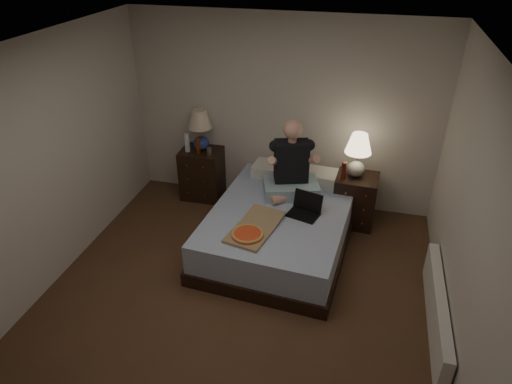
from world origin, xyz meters
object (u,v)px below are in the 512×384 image
(laptop, at_px, (304,207))
(pizza_box, at_px, (248,235))
(nightstand_left, at_px, (203,173))
(beer_bottle_right, at_px, (344,171))
(person, at_px, (292,159))
(bed, at_px, (280,228))
(nightstand_right, at_px, (355,200))
(beer_bottle_left, at_px, (198,146))
(lamp_right, at_px, (357,155))
(radiator, at_px, (437,310))
(water_bottle, at_px, (187,143))
(soda_can, at_px, (209,151))
(lamp_left, at_px, (200,130))

(laptop, height_order, pizza_box, laptop)
(nightstand_left, distance_m, laptop, 1.85)
(beer_bottle_right, xyz_separation_m, person, (-0.60, -0.23, 0.19))
(bed, height_order, laptop, laptop)
(nightstand_right, relative_size, beer_bottle_left, 2.88)
(beer_bottle_left, bearing_deg, lamp_right, -0.79)
(bed, xyz_separation_m, lamp_right, (0.79, 0.75, 0.69))
(nightstand_left, relative_size, laptop, 2.09)
(lamp_right, relative_size, radiator, 0.35)
(water_bottle, height_order, radiator, water_bottle)
(nightstand_left, distance_m, lamp_right, 2.16)
(person, height_order, radiator, person)
(nightstand_left, bearing_deg, beer_bottle_left, -88.27)
(soda_can, height_order, radiator, soda_can)
(beer_bottle_right, height_order, pizza_box, beer_bottle_right)
(nightstand_right, bearing_deg, soda_can, -177.89)
(soda_can, distance_m, beer_bottle_left, 0.17)
(bed, height_order, pizza_box, pizza_box)
(nightstand_right, bearing_deg, water_bottle, -178.46)
(pizza_box, xyz_separation_m, radiator, (1.92, -0.26, -0.34))
(person, bearing_deg, radiator, -55.60)
(laptop, relative_size, radiator, 0.21)
(beer_bottle_left, xyz_separation_m, pizza_box, (1.06, -1.40, -0.28))
(bed, xyz_separation_m, beer_bottle_right, (0.65, 0.63, 0.53))
(radiator, bearing_deg, laptop, 149.71)
(beer_bottle_left, bearing_deg, person, -16.19)
(laptop, bearing_deg, soda_can, 165.55)
(water_bottle, bearing_deg, beer_bottle_left, -8.87)
(water_bottle, height_order, beer_bottle_right, water_bottle)
(person, bearing_deg, nightstand_right, 5.87)
(lamp_left, bearing_deg, beer_bottle_left, -88.58)
(nightstand_left, bearing_deg, laptop, -32.97)
(radiator, bearing_deg, water_bottle, 151.74)
(lamp_right, bearing_deg, beer_bottle_left, 179.21)
(nightstand_left, relative_size, soda_can, 7.11)
(person, xyz_separation_m, pizza_box, (-0.27, -1.02, -0.43))
(soda_can, relative_size, beer_bottle_right, 0.43)
(nightstand_right, xyz_separation_m, laptop, (-0.55, -0.79, 0.29))
(nightstand_right, relative_size, laptop, 1.95)
(bed, xyz_separation_m, person, (0.05, 0.40, 0.72))
(soda_can, distance_m, person, 1.26)
(nightstand_left, bearing_deg, water_bottle, -149.95)
(person, relative_size, laptop, 2.74)
(person, xyz_separation_m, radiator, (1.66, -1.28, -0.77))
(bed, relative_size, beer_bottle_right, 8.77)
(water_bottle, distance_m, beer_bottle_left, 0.17)
(radiator, bearing_deg, nightstand_left, 149.11)
(laptop, xyz_separation_m, radiator, (1.43, -0.84, -0.42))
(bed, distance_m, lamp_left, 1.74)
(nightstand_right, distance_m, person, 1.06)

